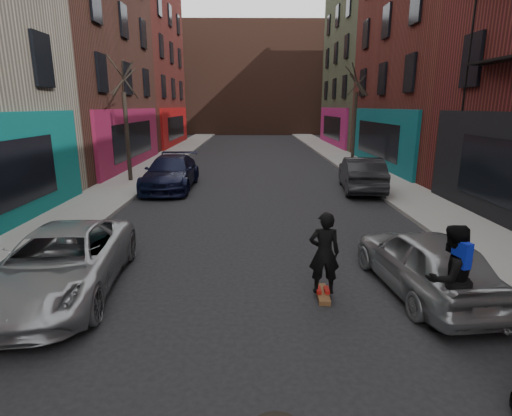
{
  "coord_description": "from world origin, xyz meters",
  "views": [
    {
      "loc": [
        -0.25,
        -1.41,
        3.67
      ],
      "look_at": [
        -0.16,
        6.64,
        1.6
      ],
      "focal_mm": 28.0,
      "sensor_mm": 36.0,
      "label": 1
    }
  ],
  "objects_px": {
    "tree_left_far": "(125,112)",
    "parked_right_far": "(425,261)",
    "tree_right_far": "(355,108)",
    "parked_right_end": "(361,174)",
    "skateboard": "(322,294)",
    "parked_left_far": "(61,262)",
    "skateboarder": "(324,253)",
    "parked_left_end": "(171,173)",
    "pedestrian": "(450,278)"
  },
  "relations": [
    {
      "from": "tree_left_far",
      "to": "pedestrian",
      "type": "height_order",
      "value": "tree_left_far"
    },
    {
      "from": "tree_right_far",
      "to": "skateboarder",
      "type": "relative_size",
      "value": 4.15
    },
    {
      "from": "parked_left_far",
      "to": "pedestrian",
      "type": "relative_size",
      "value": 2.54
    },
    {
      "from": "parked_left_end",
      "to": "pedestrian",
      "type": "relative_size",
      "value": 2.77
    },
    {
      "from": "tree_left_far",
      "to": "parked_left_end",
      "type": "distance_m",
      "value": 3.83
    },
    {
      "from": "skateboard",
      "to": "parked_left_end",
      "type": "bearing_deg",
      "value": 117.88
    },
    {
      "from": "tree_right_far",
      "to": "pedestrian",
      "type": "xyz_separation_m",
      "value": [
        -3.2,
        -19.4,
        -2.6
      ]
    },
    {
      "from": "pedestrian",
      "to": "skateboard",
      "type": "bearing_deg",
      "value": -49.16
    },
    {
      "from": "tree_left_far",
      "to": "skateboarder",
      "type": "xyz_separation_m",
      "value": [
        7.35,
        -12.21,
        -2.46
      ]
    },
    {
      "from": "parked_left_end",
      "to": "parked_right_end",
      "type": "xyz_separation_m",
      "value": [
        8.49,
        -0.49,
        0.01
      ]
    },
    {
      "from": "tree_right_far",
      "to": "parked_left_end",
      "type": "distance_m",
      "value": 12.91
    },
    {
      "from": "tree_right_far",
      "to": "tree_left_far",
      "type": "bearing_deg",
      "value": -154.18
    },
    {
      "from": "parked_left_far",
      "to": "skateboarder",
      "type": "xyz_separation_m",
      "value": [
        5.2,
        -0.26,
        0.27
      ]
    },
    {
      "from": "parked_right_end",
      "to": "pedestrian",
      "type": "relative_size",
      "value": 2.47
    },
    {
      "from": "tree_left_far",
      "to": "parked_right_far",
      "type": "distance_m",
      "value": 15.5
    },
    {
      "from": "pedestrian",
      "to": "tree_left_far",
      "type": "bearing_deg",
      "value": -71.89
    },
    {
      "from": "parked_left_far",
      "to": "parked_left_end",
      "type": "relative_size",
      "value": 0.91
    },
    {
      "from": "pedestrian",
      "to": "parked_left_end",
      "type": "bearing_deg",
      "value": -76.19
    },
    {
      "from": "skateboard",
      "to": "skateboarder",
      "type": "bearing_deg",
      "value": 0.0
    },
    {
      "from": "tree_right_far",
      "to": "parked_right_far",
      "type": "relative_size",
      "value": 1.74
    },
    {
      "from": "parked_left_far",
      "to": "skateboarder",
      "type": "bearing_deg",
      "value": -7.88
    },
    {
      "from": "parked_left_end",
      "to": "skateboarder",
      "type": "xyz_separation_m",
      "value": [
        5.04,
        -10.66,
        0.18
      ]
    },
    {
      "from": "parked_right_far",
      "to": "skateboard",
      "type": "height_order",
      "value": "parked_right_far"
    },
    {
      "from": "skateboarder",
      "to": "pedestrian",
      "type": "height_order",
      "value": "pedestrian"
    },
    {
      "from": "parked_left_end",
      "to": "parked_left_far",
      "type": "bearing_deg",
      "value": -90.87
    },
    {
      "from": "parked_right_end",
      "to": "pedestrian",
      "type": "bearing_deg",
      "value": 88.99
    },
    {
      "from": "skateboard",
      "to": "parked_left_far",
      "type": "bearing_deg",
      "value": 179.75
    },
    {
      "from": "tree_right_far",
      "to": "parked_right_end",
      "type": "relative_size",
      "value": 1.49
    },
    {
      "from": "parked_right_far",
      "to": "pedestrian",
      "type": "distance_m",
      "value": 1.42
    },
    {
      "from": "parked_left_end",
      "to": "pedestrian",
      "type": "distance_m",
      "value": 13.71
    },
    {
      "from": "parked_left_end",
      "to": "skateboard",
      "type": "xyz_separation_m",
      "value": [
        5.04,
        -10.66,
        -0.69
      ]
    },
    {
      "from": "parked_left_far",
      "to": "parked_right_far",
      "type": "xyz_separation_m",
      "value": [
        7.25,
        -0.07,
        0.02
      ]
    },
    {
      "from": "parked_right_far",
      "to": "parked_right_end",
      "type": "relative_size",
      "value": 0.86
    },
    {
      "from": "parked_left_far",
      "to": "skateboard",
      "type": "xyz_separation_m",
      "value": [
        5.2,
        -0.26,
        -0.6
      ]
    },
    {
      "from": "parked_right_far",
      "to": "tree_right_far",
      "type": "bearing_deg",
      "value": -105.49
    },
    {
      "from": "parked_right_end",
      "to": "skateboard",
      "type": "xyz_separation_m",
      "value": [
        -3.45,
        -10.17,
        -0.7
      ]
    },
    {
      "from": "tree_left_far",
      "to": "tree_right_far",
      "type": "height_order",
      "value": "tree_right_far"
    },
    {
      "from": "parked_left_far",
      "to": "pedestrian",
      "type": "height_order",
      "value": "pedestrian"
    },
    {
      "from": "tree_right_far",
      "to": "parked_right_end",
      "type": "height_order",
      "value": "tree_right_far"
    },
    {
      "from": "parked_right_end",
      "to": "tree_left_far",
      "type": "bearing_deg",
      "value": -3.7
    },
    {
      "from": "tree_left_far",
      "to": "skateboarder",
      "type": "bearing_deg",
      "value": -58.95
    },
    {
      "from": "parked_left_end",
      "to": "parked_right_far",
      "type": "relative_size",
      "value": 1.31
    },
    {
      "from": "parked_left_end",
      "to": "skateboarder",
      "type": "distance_m",
      "value": 11.79
    },
    {
      "from": "tree_left_far",
      "to": "tree_right_far",
      "type": "distance_m",
      "value": 13.78
    },
    {
      "from": "tree_left_far",
      "to": "parked_right_end",
      "type": "distance_m",
      "value": 11.3
    },
    {
      "from": "skateboarder",
      "to": "tree_left_far",
      "type": "bearing_deg",
      "value": -56.38
    },
    {
      "from": "parked_left_end",
      "to": "skateboard",
      "type": "bearing_deg",
      "value": -64.71
    },
    {
      "from": "parked_right_far",
      "to": "skateboarder",
      "type": "height_order",
      "value": "skateboarder"
    },
    {
      "from": "tree_left_far",
      "to": "skateboard",
      "type": "xyz_separation_m",
      "value": [
        7.35,
        -12.21,
        -3.33
      ]
    },
    {
      "from": "tree_right_far",
      "to": "parked_left_end",
      "type": "xyz_separation_m",
      "value": [
        -10.09,
        -7.55,
        -2.79
      ]
    }
  ]
}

